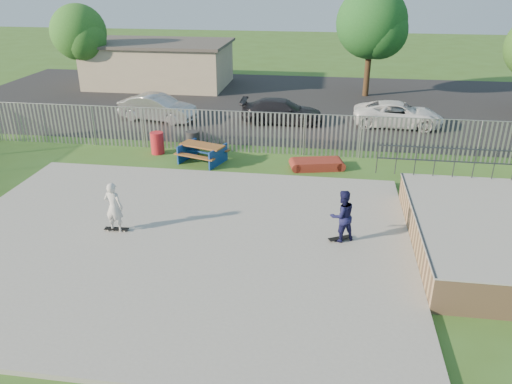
# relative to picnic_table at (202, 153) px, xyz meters

# --- Properties ---
(ground) EXTENTS (120.00, 120.00, 0.00)m
(ground) POSITION_rel_picnic_table_xyz_m (0.89, -7.40, -0.43)
(ground) COLOR #3C6221
(ground) RESTS_ON ground
(concrete_slab) EXTENTS (15.00, 12.00, 0.15)m
(concrete_slab) POSITION_rel_picnic_table_xyz_m (0.89, -7.40, -0.35)
(concrete_slab) COLOR gray
(concrete_slab) RESTS_ON ground
(quarter_pipe) EXTENTS (5.50, 7.05, 2.19)m
(quarter_pipe) POSITION_rel_picnic_table_xyz_m (10.38, -6.36, 0.13)
(quarter_pipe) COLOR #A7815C
(quarter_pipe) RESTS_ON ground
(fence) EXTENTS (26.04, 16.02, 2.00)m
(fence) POSITION_rel_picnic_table_xyz_m (1.89, -2.81, 0.57)
(fence) COLOR gray
(fence) RESTS_ON ground
(picnic_table) EXTENTS (2.41, 2.19, 0.84)m
(picnic_table) POSITION_rel_picnic_table_xyz_m (0.00, 0.00, 0.00)
(picnic_table) COLOR brown
(picnic_table) RESTS_ON ground
(funbox) EXTENTS (2.15, 1.41, 0.40)m
(funbox) POSITION_rel_picnic_table_xyz_m (5.19, -0.06, -0.23)
(funbox) COLOR maroon
(funbox) RESTS_ON ground
(trash_bin_red) EXTENTS (0.62, 0.62, 1.04)m
(trash_bin_red) POSITION_rel_picnic_table_xyz_m (-2.40, 0.84, 0.09)
(trash_bin_red) COLOR red
(trash_bin_red) RESTS_ON ground
(trash_bin_grey) EXTENTS (0.63, 0.63, 1.05)m
(trash_bin_grey) POSITION_rel_picnic_table_xyz_m (-0.77, 1.18, 0.10)
(trash_bin_grey) COLOR #252528
(trash_bin_grey) RESTS_ON ground
(parking_lot) EXTENTS (40.00, 18.00, 0.02)m
(parking_lot) POSITION_rel_picnic_table_xyz_m (0.89, 11.60, -0.42)
(parking_lot) COLOR black
(parking_lot) RESTS_ON ground
(car_silver) EXTENTS (4.73, 2.44, 1.49)m
(car_silver) POSITION_rel_picnic_table_xyz_m (-4.18, 6.27, 0.33)
(car_silver) COLOR #B4B4B9
(car_silver) RESTS_ON parking_lot
(car_dark) EXTENTS (4.72, 2.03, 1.36)m
(car_dark) POSITION_rel_picnic_table_xyz_m (2.95, 6.78, 0.27)
(car_dark) COLOR black
(car_dark) RESTS_ON parking_lot
(car_white) EXTENTS (4.99, 2.51, 1.36)m
(car_white) POSITION_rel_picnic_table_xyz_m (9.41, 7.06, 0.27)
(car_white) COLOR white
(car_white) RESTS_ON parking_lot
(building) EXTENTS (10.40, 6.40, 3.20)m
(building) POSITION_rel_picnic_table_xyz_m (-7.11, 15.60, 1.18)
(building) COLOR tan
(building) RESTS_ON ground
(tree_left) EXTENTS (3.85, 3.85, 5.95)m
(tree_left) POSITION_rel_picnic_table_xyz_m (-12.07, 13.44, 3.57)
(tree_left) COLOR #382A16
(tree_left) RESTS_ON ground
(tree_mid) EXTENTS (4.65, 4.65, 7.17)m
(tree_mid) POSITION_rel_picnic_table_xyz_m (8.05, 14.30, 4.40)
(tree_mid) COLOR #442F1B
(tree_mid) RESTS_ON ground
(skateboard_a) EXTENTS (0.80, 0.55, 0.08)m
(skateboard_a) POSITION_rel_picnic_table_xyz_m (6.15, -6.61, -0.24)
(skateboard_a) COLOR black
(skateboard_a) RESTS_ON concrete_slab
(skateboard_b) EXTENTS (0.81, 0.24, 0.08)m
(skateboard_b) POSITION_rel_picnic_table_xyz_m (-1.18, -7.05, -0.24)
(skateboard_b) COLOR black
(skateboard_b) RESTS_ON concrete_slab
(skater_navy) EXTENTS (1.04, 0.96, 1.71)m
(skater_navy) POSITION_rel_picnic_table_xyz_m (6.15, -6.61, 0.58)
(skater_navy) COLOR #151643
(skater_navy) RESTS_ON concrete_slab
(skater_white) EXTENTS (0.67, 0.48, 1.71)m
(skater_white) POSITION_rel_picnic_table_xyz_m (-1.18, -7.05, 0.58)
(skater_white) COLOR silver
(skater_white) RESTS_ON concrete_slab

